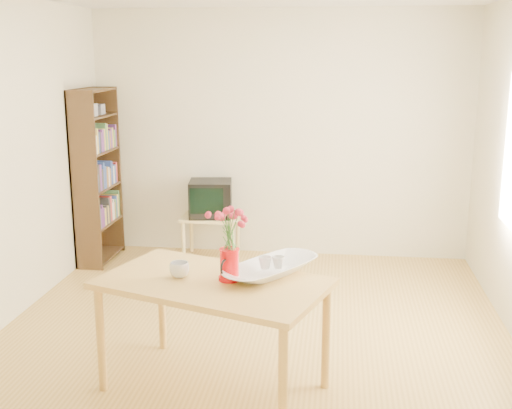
# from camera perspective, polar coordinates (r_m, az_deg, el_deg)

# --- Properties ---
(room) EXTENTS (4.50, 4.50, 4.50)m
(room) POSITION_cam_1_polar(r_m,az_deg,el_deg) (4.63, -0.11, 2.78)
(room) COLOR #B38A3F
(room) RESTS_ON ground
(table) EXTENTS (1.59, 1.22, 0.75)m
(table) POSITION_cam_1_polar(r_m,az_deg,el_deg) (4.11, -3.83, -7.82)
(table) COLOR gold
(table) RESTS_ON ground
(tv_stand) EXTENTS (0.60, 0.45, 0.46)m
(tv_stand) POSITION_cam_1_polar(r_m,az_deg,el_deg) (6.84, -4.02, -1.61)
(tv_stand) COLOR #E1C77F
(tv_stand) RESTS_ON ground
(bookshelf) EXTENTS (0.28, 0.70, 1.80)m
(bookshelf) POSITION_cam_1_polar(r_m,az_deg,el_deg) (6.85, -13.91, 1.95)
(bookshelf) COLOR #342111
(bookshelf) RESTS_ON ground
(pitcher) EXTENTS (0.14, 0.21, 0.21)m
(pitcher) POSITION_cam_1_polar(r_m,az_deg,el_deg) (4.05, -2.38, -5.45)
(pitcher) COLOR red
(pitcher) RESTS_ON table
(flowers) EXTENTS (0.24, 0.24, 0.34)m
(flowers) POSITION_cam_1_polar(r_m,az_deg,el_deg) (3.97, -2.42, -1.76)
(flowers) COLOR #C02D46
(flowers) RESTS_ON pitcher
(mug) EXTENTS (0.16, 0.16, 0.10)m
(mug) POSITION_cam_1_polar(r_m,az_deg,el_deg) (4.14, -6.82, -5.78)
(mug) COLOR white
(mug) RESTS_ON table
(bowl) EXTENTS (0.68, 0.68, 0.46)m
(bowl) POSITION_cam_1_polar(r_m,az_deg,el_deg) (4.10, 1.38, -3.22)
(bowl) COLOR white
(bowl) RESTS_ON table
(teacup_a) EXTENTS (0.09, 0.09, 0.07)m
(teacup_a) POSITION_cam_1_polar(r_m,az_deg,el_deg) (4.12, 0.82, -3.79)
(teacup_a) COLOR white
(teacup_a) RESTS_ON bowl
(teacup_b) EXTENTS (0.08, 0.08, 0.07)m
(teacup_b) POSITION_cam_1_polar(r_m,az_deg,el_deg) (4.13, 2.02, -3.75)
(teacup_b) COLOR white
(teacup_b) RESTS_ON bowl
(television) EXTENTS (0.49, 0.46, 0.38)m
(television) POSITION_cam_1_polar(r_m,az_deg,el_deg) (6.79, -4.04, 0.60)
(television) COLOR black
(television) RESTS_ON tv_stand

